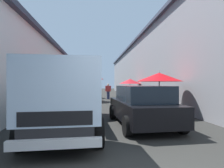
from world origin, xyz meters
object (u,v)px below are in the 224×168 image
fruit_stall_near_right (130,83)px  fruit_stall_far_right (88,82)px  plastic_stool (89,103)px  parked_scooter (127,96)px  vendor_in_shade (108,90)px  fruit_stall_far_left (84,80)px  fruit_stall_near_left (159,82)px  vendor_by_crates (95,90)px  hatchback_car (142,105)px  delivery_truck (64,102)px  fruit_stall_mid_lane (82,81)px

fruit_stall_near_right → fruit_stall_far_right: bearing=119.5°
fruit_stall_far_right → plastic_stool: (-4.45, -0.24, -1.34)m
parked_scooter → plastic_stool: bearing=144.9°
fruit_stall_far_right → plastic_stool: size_ratio=5.34×
vendor_in_shade → fruit_stall_far_left: bearing=58.0°
fruit_stall_near_left → parked_scooter: bearing=2.8°
vendor_by_crates → vendor_in_shade: (1.42, -1.34, -0.10)m
plastic_stool → fruit_stall_near_right: bearing=-29.7°
hatchback_car → delivery_truck: bearing=122.1°
fruit_stall_far_left → fruit_stall_near_right: fruit_stall_far_left is taller
fruit_stall_far_right → delivery_truck: bearing=178.9°
fruit_stall_far_right → fruit_stall_near_right: size_ratio=1.04×
fruit_stall_near_right → vendor_in_shade: size_ratio=1.45×
fruit_stall_mid_lane → hatchback_car: (-2.32, -2.35, -0.93)m
fruit_stall_near_right → plastic_stool: bearing=150.3°
delivery_truck → vendor_in_shade: 13.49m
vendor_in_shade → fruit_stall_near_left: bearing=-169.3°
fruit_stall_far_left → delivery_truck: size_ratio=0.49×
fruit_stall_far_right → fruit_stall_mid_lane: 6.90m
hatchback_car → delivery_truck: (-1.59, 2.53, 0.30)m
fruit_stall_far_right → parked_scooter: bearing=-89.7°
fruit_stall_far_right → fruit_stall_near_left: fruit_stall_far_right is taller
fruit_stall_far_left → parked_scooter: fruit_stall_far_left is taller
hatchback_car → delivery_truck: size_ratio=0.80×
fruit_stall_near_right → fruit_stall_mid_lane: bearing=155.9°
fruit_stall_far_right → hatchback_car: fruit_stall_far_right is taller
parked_scooter → fruit_stall_far_left: bearing=44.2°
fruit_stall_far_left → delivery_truck: (-14.87, -0.35, -0.85)m
fruit_stall_near_right → hatchback_car: bearing=171.2°
fruit_stall_far_left → vendor_in_shade: bearing=-122.0°
fruit_stall_mid_lane → vendor_in_shade: 9.65m
fruit_stall_near_left → plastic_stool: fruit_stall_near_left is taller
delivery_truck → parked_scooter: (10.82, -3.59, -0.59)m
parked_scooter → plastic_stool: 5.47m
fruit_stall_far_left → hatchback_car: (-13.29, -2.88, -1.15)m
fruit_stall_far_left → fruit_stall_mid_lane: (-10.97, -0.53, -0.22)m
fruit_stall_near_right → delivery_truck: (-13.13, 4.31, -0.54)m
fruit_stall_far_left → plastic_stool: fruit_stall_far_left is taller
fruit_stall_far_right → fruit_stall_near_left: 8.00m
fruit_stall_near_left → vendor_by_crates: size_ratio=1.33×
vendor_by_crates → vendor_in_shade: bearing=-43.4°
fruit_stall_far_right → fruit_stall_near_left: (-7.07, -3.73, -0.03)m
fruit_stall_far_right → fruit_stall_far_left: 4.12m
fruit_stall_near_right → fruit_stall_near_left: size_ratio=0.99×
fruit_stall_far_right → vendor_in_shade: 3.27m
hatchback_car → fruit_stall_far_left: bearing=12.2°
fruit_stall_far_left → vendor_by_crates: size_ratio=1.47×
fruit_stall_far_left → fruit_stall_near_left: fruit_stall_far_left is taller
vendor_by_crates → plastic_stool: 5.61m
fruit_stall_near_right → plastic_stool: (-6.78, 3.87, -1.26)m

